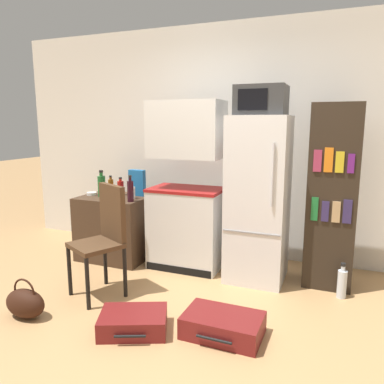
# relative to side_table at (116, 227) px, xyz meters

# --- Properties ---
(ground_plane) EXTENTS (24.00, 24.00, 0.00)m
(ground_plane) POSITION_rel_side_table_xyz_m (1.31, -1.30, -0.37)
(ground_plane) COLOR tan
(wall_back) EXTENTS (6.40, 0.10, 2.68)m
(wall_back) POSITION_rel_side_table_xyz_m (1.51, 0.70, 0.97)
(wall_back) COLOR white
(wall_back) RESTS_ON ground_plane
(side_table) EXTENTS (0.78, 0.61, 0.73)m
(side_table) POSITION_rel_side_table_xyz_m (0.00, 0.00, 0.00)
(side_table) COLOR #422D1E
(side_table) RESTS_ON ground_plane
(kitchen_hutch) EXTENTS (0.78, 0.50, 1.79)m
(kitchen_hutch) POSITION_rel_side_table_xyz_m (0.88, 0.06, 0.46)
(kitchen_hutch) COLOR silver
(kitchen_hutch) RESTS_ON ground_plane
(refrigerator) EXTENTS (0.57, 0.59, 1.64)m
(refrigerator) POSITION_rel_side_table_xyz_m (1.66, 0.02, 0.45)
(refrigerator) COLOR white
(refrigerator) RESTS_ON ground_plane
(microwave) EXTENTS (0.47, 0.39, 0.28)m
(microwave) POSITION_rel_side_table_xyz_m (1.66, 0.02, 1.41)
(microwave) COLOR #333333
(microwave) RESTS_ON refrigerator
(bookshelf) EXTENTS (0.44, 0.37, 1.75)m
(bookshelf) POSITION_rel_side_table_xyz_m (2.34, 0.13, 0.51)
(bookshelf) COLOR #2D2319
(bookshelf) RESTS_ON ground_plane
(bottle_amber_beer) EXTENTS (0.06, 0.06, 0.22)m
(bottle_amber_beer) POSITION_rel_side_table_xyz_m (-0.14, 0.15, 0.46)
(bottle_amber_beer) COLOR brown
(bottle_amber_beer) RESTS_ON side_table
(bottle_green_tall) EXTENTS (0.09, 0.09, 0.31)m
(bottle_green_tall) POSITION_rel_side_table_xyz_m (-0.12, -0.06, 0.49)
(bottle_green_tall) COLOR #1E6028
(bottle_green_tall) RESTS_ON side_table
(bottle_wine_dark) EXTENTS (0.07, 0.07, 0.29)m
(bottle_wine_dark) POSITION_rel_side_table_xyz_m (0.32, -0.18, 0.49)
(bottle_wine_dark) COLOR black
(bottle_wine_dark) RESTS_ON side_table
(bottle_milk_white) EXTENTS (0.08, 0.08, 0.17)m
(bottle_milk_white) POSITION_rel_side_table_xyz_m (0.25, -0.04, 0.44)
(bottle_milk_white) COLOR white
(bottle_milk_white) RESTS_ON side_table
(bottle_ketchup_red) EXTENTS (0.07, 0.07, 0.21)m
(bottle_ketchup_red) POSITION_rel_side_table_xyz_m (0.02, 0.10, 0.45)
(bottle_ketchup_red) COLOR #AD1914
(bottle_ketchup_red) RESTS_ON side_table
(bowl) EXTENTS (0.12, 0.12, 0.03)m
(bowl) POSITION_rel_side_table_xyz_m (-0.29, -0.03, 0.38)
(bowl) COLOR silver
(bowl) RESTS_ON side_table
(cereal_box) EXTENTS (0.19, 0.07, 0.30)m
(cereal_box) POSITION_rel_side_table_xyz_m (0.22, 0.14, 0.52)
(cereal_box) COLOR #1E66A8
(cereal_box) RESTS_ON side_table
(chair) EXTENTS (0.54, 0.54, 1.02)m
(chair) POSITION_rel_side_table_xyz_m (0.44, -0.84, 0.23)
(chair) COLOR black
(chair) RESTS_ON ground_plane
(suitcase_large_flat) EXTENTS (0.58, 0.41, 0.16)m
(suitcase_large_flat) POSITION_rel_side_table_xyz_m (1.66, -1.12, -0.28)
(suitcase_large_flat) COLOR maroon
(suitcase_large_flat) RESTS_ON ground_plane
(suitcase_small_flat) EXTENTS (0.60, 0.52, 0.15)m
(suitcase_small_flat) POSITION_rel_side_table_xyz_m (1.01, -1.32, -0.29)
(suitcase_small_flat) COLOR maroon
(suitcase_small_flat) RESTS_ON ground_plane
(handbag) EXTENTS (0.36, 0.20, 0.33)m
(handbag) POSITION_rel_side_table_xyz_m (0.08, -1.47, -0.24)
(handbag) COLOR #33190F
(handbag) RESTS_ON ground_plane
(water_bottle_front) EXTENTS (0.08, 0.08, 0.33)m
(water_bottle_front) POSITION_rel_side_table_xyz_m (2.48, -0.14, -0.23)
(water_bottle_front) COLOR silver
(water_bottle_front) RESTS_ON ground_plane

